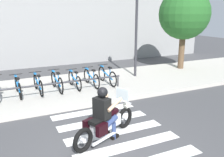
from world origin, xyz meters
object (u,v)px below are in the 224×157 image
motorcycle (106,122)px  street_lamp (136,22)px  bicycle_6 (107,76)px  bicycle_4 (75,80)px  tree_near_rack (184,14)px  bicycle_5 (91,78)px  bicycle_1 (18,87)px  rider (104,110)px  bicycle_2 (38,84)px  bicycle_3 (57,82)px  bike_rack (60,84)px

motorcycle → street_lamp: size_ratio=0.46×
bicycle_6 → motorcycle: bearing=-114.4°
bicycle_4 → bicycle_6: size_ratio=0.89×
tree_near_rack → bicycle_5: bearing=-169.5°
bicycle_1 → bicycle_5: 2.90m
bicycle_1 → street_lamp: size_ratio=0.37×
rider → bicycle_2: rider is taller
bicycle_4 → bicycle_5: bearing=0.0°
bicycle_3 → tree_near_rack: 7.63m
motorcycle → tree_near_rack: tree_near_rack is taller
bicycle_2 → tree_near_rack: size_ratio=0.39×
motorcycle → bicycle_1: 4.49m
bicycle_1 → bicycle_3: (1.45, -0.00, 0.02)m
tree_near_rack → bicycle_6: bearing=-168.0°
bicycle_2 → tree_near_rack: (7.84, 1.05, 2.56)m
bicycle_1 → bicycle_5: bicycle_5 is taller
bicycle_2 → bicycle_6: bearing=-0.0°
motorcycle → street_lamp: bearing=52.5°
rider → bicycle_3: (-0.23, 4.17, -0.31)m
rider → street_lamp: size_ratio=0.32×
rider → bicycle_1: rider is taller
bicycle_3 → tree_near_rack: bearing=8.4°
bicycle_2 → tree_near_rack: tree_near_rack is taller
street_lamp → tree_near_rack: size_ratio=1.02×
bicycle_4 → bicycle_5: (0.73, 0.00, 0.01)m
street_lamp → bike_rack: bearing=-163.1°
bicycle_1 → bicycle_5: size_ratio=1.00×
motorcycle → bicycle_4: size_ratio=1.32×
bicycle_2 → tree_near_rack: bearing=7.6°
bicycle_2 → bicycle_5: bearing=0.0°
bicycle_5 → bike_rack: bearing=-159.1°
bicycle_1 → tree_near_rack: (8.57, 1.05, 2.56)m
rider → bicycle_4: 4.21m
bicycle_1 → bike_rack: bicycle_1 is taller
bicycle_4 → bike_rack: (-0.73, -0.55, 0.09)m
bike_rack → street_lamp: 4.67m
bicycle_5 → bicycle_6: bicycle_6 is taller
bicycle_6 → bicycle_3: bearing=180.0°
motorcycle → rider: 0.37m
bicycle_1 → bicycle_2: 0.73m
bicycle_1 → bike_rack: (1.45, -0.55, 0.08)m
bicycle_5 → tree_near_rack: bearing=10.5°
motorcycle → rider: bearing=-157.5°
bicycle_2 → bike_rack: bearing=-37.4°
bicycle_5 → street_lamp: street_lamp is taller
bicycle_4 → bicycle_6: (1.45, -0.00, 0.02)m
bicycle_3 → bike_rack: bicycle_3 is taller
motorcycle → bicycle_3: size_ratio=1.20×
bicycle_3 → bike_rack: size_ratio=0.34×
bicycle_1 → bike_rack: size_ratio=0.34×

